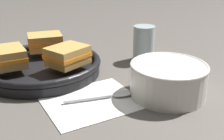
# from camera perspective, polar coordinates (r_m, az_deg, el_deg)

# --- Properties ---
(ground_plane) EXTENTS (4.00, 4.00, 0.00)m
(ground_plane) POSITION_cam_1_polar(r_m,az_deg,el_deg) (0.67, 1.04, -4.45)
(ground_plane) COLOR #56514C
(napkin) EXTENTS (0.22, 0.19, 0.00)m
(napkin) POSITION_cam_1_polar(r_m,az_deg,el_deg) (0.63, -4.21, -6.26)
(napkin) COLOR white
(napkin) RESTS_ON ground_plane
(soup_bowl) EXTENTS (0.18, 0.18, 0.08)m
(soup_bowl) POSITION_cam_1_polar(r_m,az_deg,el_deg) (0.65, 11.31, -1.54)
(soup_bowl) COLOR silver
(soup_bowl) RESTS_ON ground_plane
(spoon) EXTENTS (0.16, 0.04, 0.01)m
(spoon) POSITION_cam_1_polar(r_m,az_deg,el_deg) (0.64, 0.08, -5.10)
(spoon) COLOR silver
(spoon) RESTS_ON napkin
(skillet) EXTENTS (0.37, 0.38, 0.04)m
(skillet) POSITION_cam_1_polar(r_m,az_deg,el_deg) (0.79, -14.14, 0.80)
(skillet) COLOR black
(skillet) RESTS_ON ground_plane
(sandwich_near_left) EXTENTS (0.09, 0.10, 0.05)m
(sandwich_near_left) POSITION_cam_1_polar(r_m,az_deg,el_deg) (0.75, -20.41, 2.51)
(sandwich_near_left) COLOR #C18E47
(sandwich_near_left) RESTS_ON skillet
(sandwich_near_right) EXTENTS (0.12, 0.12, 0.05)m
(sandwich_near_right) POSITION_cam_1_polar(r_m,az_deg,el_deg) (0.72, -9.01, 2.95)
(sandwich_near_right) COLOR #C18E47
(sandwich_near_right) RESTS_ON skillet
(sandwich_far_left) EXTENTS (0.11, 0.09, 0.05)m
(sandwich_far_left) POSITION_cam_1_polar(r_m,az_deg,el_deg) (0.85, -13.42, 5.59)
(sandwich_far_left) COLOR #C18E47
(sandwich_far_left) RESTS_ON skillet
(drinking_glass) EXTENTS (0.06, 0.06, 0.11)m
(drinking_glass) POSITION_cam_1_polar(r_m,az_deg,el_deg) (0.86, 6.45, 5.38)
(drinking_glass) COLOR silver
(drinking_glass) RESTS_ON ground_plane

